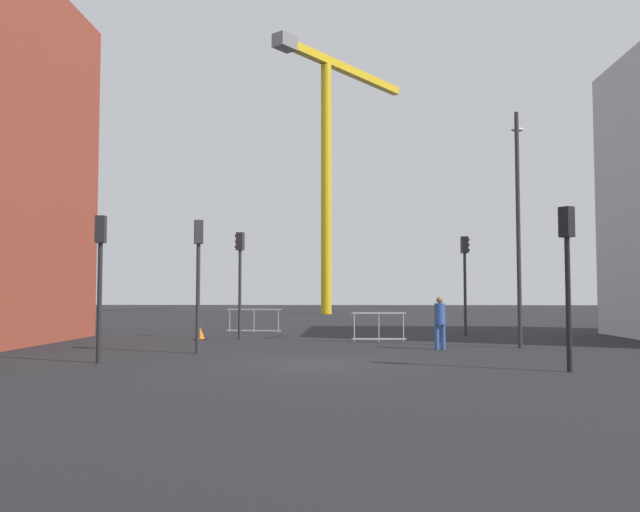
% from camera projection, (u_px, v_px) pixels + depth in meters
% --- Properties ---
extents(ground, '(160.00, 160.00, 0.00)m').
position_uv_depth(ground, '(314.00, 364.00, 16.55)').
color(ground, black).
extents(construction_crane, '(11.18, 14.53, 22.38)m').
position_uv_depth(construction_crane, '(329.00, 141.00, 56.22)').
color(construction_crane, gold).
rests_on(construction_crane, ground).
extents(streetlamp_tall, '(0.80, 2.06, 7.79)m').
position_uv_depth(streetlamp_tall, '(518.00, 208.00, 21.76)').
color(streetlamp_tall, '#2D2D30').
rests_on(streetlamp_tall, ground).
extents(traffic_light_island, '(0.32, 0.39, 3.96)m').
position_uv_depth(traffic_light_island, '(198.00, 264.00, 19.41)').
color(traffic_light_island, '#2D2D30').
rests_on(traffic_light_island, ground).
extents(traffic_light_near, '(0.36, 0.38, 3.77)m').
position_uv_depth(traffic_light_near, '(567.00, 260.00, 14.93)').
color(traffic_light_near, black).
rests_on(traffic_light_near, ground).
extents(traffic_light_crosswalk, '(0.38, 0.27, 4.16)m').
position_uv_depth(traffic_light_crosswalk, '(465.00, 269.00, 27.42)').
color(traffic_light_crosswalk, '#2D2D30').
rests_on(traffic_light_crosswalk, ground).
extents(traffic_light_far, '(0.27, 0.38, 3.78)m').
position_uv_depth(traffic_light_far, '(100.00, 263.00, 16.80)').
color(traffic_light_far, '#232326').
rests_on(traffic_light_far, ground).
extents(traffic_light_corner, '(0.39, 0.30, 4.16)m').
position_uv_depth(traffic_light_corner, '(240.00, 268.00, 25.51)').
color(traffic_light_corner, '#2D2D30').
rests_on(traffic_light_corner, ground).
extents(pedestrian_walking, '(0.34, 0.34, 1.67)m').
position_uv_depth(pedestrian_walking, '(440.00, 319.00, 20.68)').
color(pedestrian_walking, '#33519E').
rests_on(pedestrian_walking, ground).
extents(safety_barrier_mid_span, '(2.47, 0.21, 1.08)m').
position_uv_depth(safety_barrier_mid_span, '(254.00, 320.00, 29.30)').
color(safety_barrier_mid_span, '#B2B5BA').
rests_on(safety_barrier_mid_span, ground).
extents(safety_barrier_right_run, '(2.01, 0.12, 1.08)m').
position_uv_depth(safety_barrier_right_run, '(379.00, 326.00, 24.01)').
color(safety_barrier_right_run, '#B2B5BA').
rests_on(safety_barrier_right_run, ground).
extents(traffic_cone_by_barrier, '(0.47, 0.47, 0.47)m').
position_uv_depth(traffic_cone_by_barrier, '(200.00, 334.00, 24.97)').
color(traffic_cone_by_barrier, black).
rests_on(traffic_cone_by_barrier, ground).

